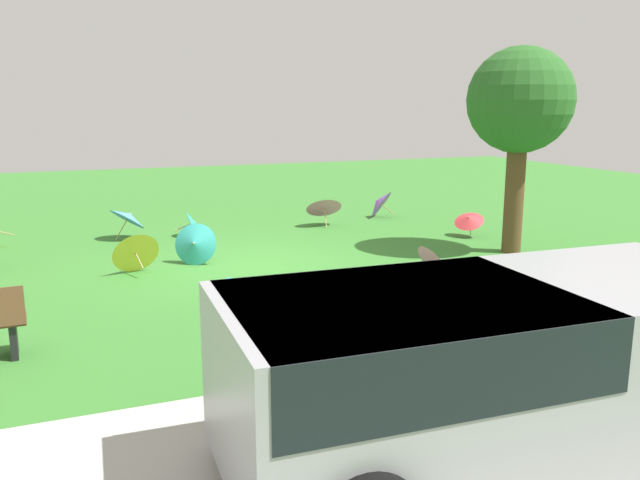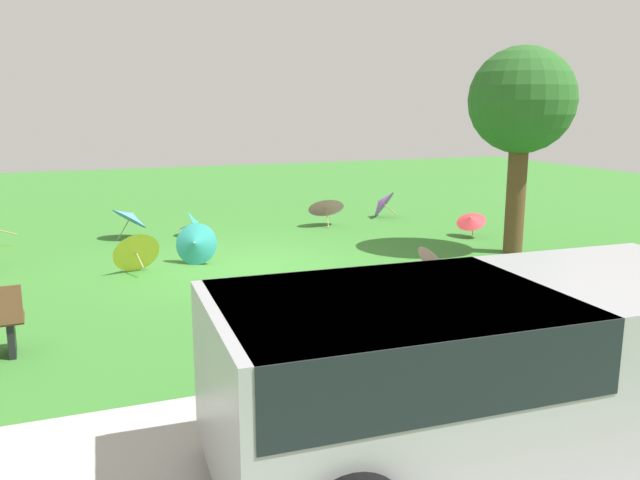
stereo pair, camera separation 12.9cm
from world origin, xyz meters
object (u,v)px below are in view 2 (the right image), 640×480
object	(u,v)px
parasol_teal_0	(246,286)
parasol_teal_1	(195,243)
shade_tree	(522,104)
parasol_teal_2	(195,223)
parasol_red_2	(471,220)
parasol_purple_0	(381,203)
parasol_yellow_0	(135,251)
van_dark	(475,361)
parasol_pink_1	(326,205)
parasol_blue_0	(131,216)
parasol_pink_0	(435,261)

from	to	relation	value
parasol_teal_0	parasol_teal_1	world-z (taller)	parasol_teal_1
shade_tree	parasol_teal_2	world-z (taller)	shade_tree
parasol_teal_0	parasol_red_2	bearing A→B (deg)	-150.57
shade_tree	parasol_purple_0	bearing A→B (deg)	-82.24
parasol_teal_0	parasol_yellow_0	size ratio (longest dim) A/B	0.92
parasol_yellow_0	parasol_teal_0	bearing A→B (deg)	113.60
van_dark	parasol_red_2	xyz separation A→B (m)	(-5.38, -8.02, -0.51)
parasol_pink_1	parasol_teal_1	bearing A→B (deg)	36.99
parasol_yellow_0	parasol_teal_2	size ratio (longest dim) A/B	1.43
parasol_blue_0	parasol_red_2	size ratio (longest dim) A/B	1.14
parasol_blue_0	parasol_purple_0	size ratio (longest dim) A/B	1.01
parasol_purple_0	parasol_red_2	world-z (taller)	parasol_purple_0
parasol_pink_1	parasol_yellow_0	world-z (taller)	parasol_pink_1
van_dark	parasol_blue_0	xyz separation A→B (m)	(1.80, -10.64, -0.41)
parasol_blue_0	parasol_red_2	xyz separation A→B (m)	(-7.18, 2.62, -0.10)
parasol_teal_1	parasol_red_2	distance (m)	6.28
shade_tree	parasol_pink_0	world-z (taller)	shade_tree
van_dark	parasol_blue_0	distance (m)	10.80
parasol_blue_0	parasol_pink_0	distance (m)	7.13
van_dark	parasol_purple_0	bearing A→B (deg)	-112.77
parasol_yellow_0	parasol_teal_2	world-z (taller)	parasol_yellow_0
shade_tree	van_dark	bearing A→B (deg)	50.32
van_dark	parasol_teal_0	world-z (taller)	van_dark
van_dark	parasol_purple_0	xyz separation A→B (m)	(-4.67, -11.12, -0.52)
parasol_purple_0	parasol_teal_2	world-z (taller)	parasol_purple_0
shade_tree	parasol_pink_0	xyz separation A→B (m)	(2.57, 1.25, -2.64)
parasol_teal_0	parasol_red_2	distance (m)	7.02
parasol_blue_0	parasol_teal_1	bearing A→B (deg)	107.26
parasol_pink_0	parasol_red_2	distance (m)	3.90
parasol_teal_1	parasol_red_2	world-z (taller)	parasol_teal_1
parasol_pink_1	parasol_purple_0	world-z (taller)	parasol_pink_1
parasol_blue_0	parasol_teal_1	size ratio (longest dim) A/B	1.17
parasol_pink_0	parasol_pink_1	distance (m)	5.39
van_dark	parasol_teal_0	bearing A→B (deg)	-80.87
parasol_pink_0	parasol_teal_1	bearing A→B (deg)	-35.24
parasol_yellow_0	parasol_purple_0	distance (m)	7.60
parasol_pink_1	parasol_teal_2	distance (m)	3.28
parasol_blue_0	parasol_yellow_0	xyz separation A→B (m)	(0.20, 3.16, -0.10)
shade_tree	parasol_pink_0	size ratio (longest dim) A/B	5.37
parasol_teal_1	shade_tree	bearing A→B (deg)	167.96
parasol_teal_0	parasol_teal_2	size ratio (longest dim) A/B	1.32
shade_tree	parasol_pink_1	size ratio (longest dim) A/B	4.05
parasol_teal_1	parasol_yellow_0	bearing A→B (deg)	12.43
parasol_teal_1	parasol_pink_1	bearing A→B (deg)	-143.01
parasol_teal_0	parasol_pink_0	world-z (taller)	parasol_pink_0
shade_tree	parasol_teal_0	distance (m)	6.82
parasol_blue_0	parasol_pink_1	xyz separation A→B (m)	(-4.64, 0.11, 0.01)
parasol_pink_0	parasol_teal_1	world-z (taller)	parasol_teal_1
van_dark	parasol_pink_0	xyz separation A→B (m)	(-2.74, -5.15, -0.58)
van_dark	parasol_yellow_0	world-z (taller)	van_dark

